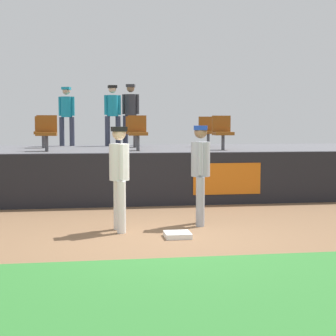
{
  "coord_description": "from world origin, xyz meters",
  "views": [
    {
      "loc": [
        -1.15,
        -7.87,
        1.76
      ],
      "look_at": [
        0.21,
        1.14,
        1.0
      ],
      "focal_mm": 56.82,
      "sensor_mm": 36.0,
      "label": 1
    }
  ],
  "objects_px": {
    "seat_front_right": "(222,131)",
    "seat_back_center": "(134,130)",
    "seat_front_center": "(138,131)",
    "seat_back_right": "(208,130)",
    "player_runner_visitor": "(201,168)",
    "spectator_hooded": "(113,111)",
    "spectator_capped": "(67,112)",
    "spectator_casual": "(131,110)",
    "first_base": "(178,235)",
    "player_fielder_home": "(120,171)",
    "seat_back_left": "(43,130)",
    "seat_front_left": "(47,131)"
  },
  "relations": [
    {
      "from": "seat_front_right",
      "to": "seat_front_center",
      "type": "bearing_deg",
      "value": -179.99
    },
    {
      "from": "seat_front_center",
      "to": "seat_front_right",
      "type": "xyz_separation_m",
      "value": [
        2.09,
        0.0,
        0.0
      ]
    },
    {
      "from": "first_base",
      "to": "seat_back_right",
      "type": "bearing_deg",
      "value": 73.33
    },
    {
      "from": "first_base",
      "to": "spectator_casual",
      "type": "distance_m",
      "value": 7.94
    },
    {
      "from": "player_runner_visitor",
      "to": "first_base",
      "type": "bearing_deg",
      "value": -16.92
    },
    {
      "from": "player_runner_visitor",
      "to": "seat_back_right",
      "type": "distance_m",
      "value": 5.73
    },
    {
      "from": "seat_back_center",
      "to": "spectator_hooded",
      "type": "height_order",
      "value": "spectator_hooded"
    },
    {
      "from": "seat_back_left",
      "to": "spectator_capped",
      "type": "xyz_separation_m",
      "value": [
        0.57,
        1.13,
        0.51
      ]
    },
    {
      "from": "seat_back_center",
      "to": "spectator_hooded",
      "type": "distance_m",
      "value": 1.21
    },
    {
      "from": "seat_front_right",
      "to": "spectator_hooded",
      "type": "xyz_separation_m",
      "value": [
        -2.56,
        2.74,
        0.54
      ]
    },
    {
      "from": "seat_back_center",
      "to": "spectator_hooded",
      "type": "relative_size",
      "value": 0.48
    },
    {
      "from": "first_base",
      "to": "spectator_casual",
      "type": "xyz_separation_m",
      "value": [
        -0.11,
        7.66,
        2.12
      ]
    },
    {
      "from": "first_base",
      "to": "spectator_capped",
      "type": "distance_m",
      "value": 8.15
    },
    {
      "from": "spectator_capped",
      "to": "spectator_casual",
      "type": "distance_m",
      "value": 1.85
    },
    {
      "from": "seat_front_right",
      "to": "seat_back_right",
      "type": "relative_size",
      "value": 1.0
    },
    {
      "from": "seat_front_right",
      "to": "seat_back_right",
      "type": "distance_m",
      "value": 1.8
    },
    {
      "from": "player_fielder_home",
      "to": "spectator_casual",
      "type": "xyz_separation_m",
      "value": [
        0.75,
        7.02,
        1.17
      ]
    },
    {
      "from": "seat_back_right",
      "to": "spectator_casual",
      "type": "relative_size",
      "value": 0.47
    },
    {
      "from": "seat_front_right",
      "to": "spectator_hooded",
      "type": "distance_m",
      "value": 3.79
    },
    {
      "from": "seat_back_right",
      "to": "seat_front_left",
      "type": "bearing_deg",
      "value": -157.12
    },
    {
      "from": "seat_front_center",
      "to": "spectator_capped",
      "type": "relative_size",
      "value": 0.5
    },
    {
      "from": "first_base",
      "to": "player_fielder_home",
      "type": "distance_m",
      "value": 1.43
    },
    {
      "from": "seat_back_left",
      "to": "spectator_hooded",
      "type": "distance_m",
      "value": 2.18
    },
    {
      "from": "seat_front_left",
      "to": "spectator_casual",
      "type": "relative_size",
      "value": 0.47
    },
    {
      "from": "seat_front_left",
      "to": "spectator_capped",
      "type": "xyz_separation_m",
      "value": [
        0.35,
        2.93,
        0.51
      ]
    },
    {
      "from": "spectator_capped",
      "to": "seat_back_center",
      "type": "bearing_deg",
      "value": 163.75
    },
    {
      "from": "seat_back_right",
      "to": "spectator_capped",
      "type": "xyz_separation_m",
      "value": [
        -3.91,
        1.13,
        0.51
      ]
    },
    {
      "from": "player_runner_visitor",
      "to": "spectator_hooded",
      "type": "distance_m",
      "value": 6.68
    },
    {
      "from": "seat_front_center",
      "to": "seat_back_right",
      "type": "height_order",
      "value": "same"
    },
    {
      "from": "seat_back_center",
      "to": "seat_back_right",
      "type": "bearing_deg",
      "value": 0.0
    },
    {
      "from": "first_base",
      "to": "player_runner_visitor",
      "type": "distance_m",
      "value": 1.48
    },
    {
      "from": "seat_front_center",
      "to": "seat_back_center",
      "type": "xyz_separation_m",
      "value": [
        0.08,
        1.8,
        0.0
      ]
    },
    {
      "from": "seat_front_right",
      "to": "spectator_capped",
      "type": "xyz_separation_m",
      "value": [
        -3.87,
        2.93,
        0.51
      ]
    },
    {
      "from": "seat_back_center",
      "to": "spectator_hooded",
      "type": "xyz_separation_m",
      "value": [
        -0.55,
        0.94,
        0.54
      ]
    },
    {
      "from": "spectator_hooded",
      "to": "spectator_casual",
      "type": "distance_m",
      "value": 0.58
    },
    {
      "from": "player_runner_visitor",
      "to": "spectator_hooded",
      "type": "relative_size",
      "value": 0.99
    },
    {
      "from": "seat_front_right",
      "to": "seat_back_right",
      "type": "height_order",
      "value": "same"
    },
    {
      "from": "player_fielder_home",
      "to": "seat_back_center",
      "type": "bearing_deg",
      "value": 165.28
    },
    {
      "from": "seat_back_left",
      "to": "spectator_hooded",
      "type": "bearing_deg",
      "value": 26.47
    },
    {
      "from": "seat_back_right",
      "to": "seat_back_left",
      "type": "bearing_deg",
      "value": -180.0
    },
    {
      "from": "player_fielder_home",
      "to": "spectator_capped",
      "type": "height_order",
      "value": "spectator_capped"
    },
    {
      "from": "seat_front_center",
      "to": "spectator_capped",
      "type": "xyz_separation_m",
      "value": [
        -1.78,
        2.93,
        0.51
      ]
    },
    {
      "from": "player_runner_visitor",
      "to": "seat_back_center",
      "type": "height_order",
      "value": "seat_back_center"
    },
    {
      "from": "spectator_hooded",
      "to": "spectator_casual",
      "type": "relative_size",
      "value": 0.97
    },
    {
      "from": "player_fielder_home",
      "to": "spectator_capped",
      "type": "bearing_deg",
      "value": -178.43
    },
    {
      "from": "seat_front_right",
      "to": "seat_back_center",
      "type": "distance_m",
      "value": 2.7
    },
    {
      "from": "seat_front_right",
      "to": "seat_front_left",
      "type": "relative_size",
      "value": 1.0
    },
    {
      "from": "first_base",
      "to": "player_runner_visitor",
      "type": "height_order",
      "value": "player_runner_visitor"
    },
    {
      "from": "seat_front_right",
      "to": "spectator_hooded",
      "type": "height_order",
      "value": "spectator_hooded"
    },
    {
      "from": "seat_front_center",
      "to": "seat_front_left",
      "type": "xyz_separation_m",
      "value": [
        -2.13,
        0.0,
        0.0
      ]
    }
  ]
}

